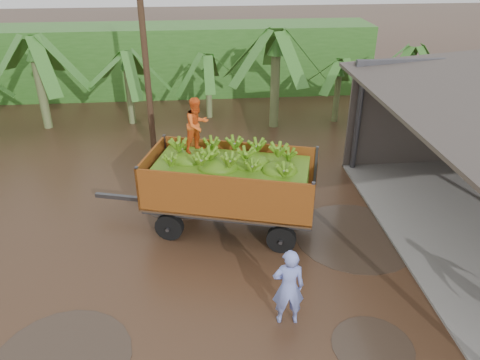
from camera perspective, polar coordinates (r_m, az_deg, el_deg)
ground at (r=12.51m, az=-2.45°, el=-11.35°), size 100.00×100.00×0.00m
hedge_north at (r=26.44m, az=-8.89°, el=14.29°), size 22.00×3.00×3.60m
banana_trailer at (r=13.61m, az=-1.16°, el=-0.27°), size 6.89×3.62×3.87m
man_blue at (r=10.65m, az=5.91°, el=-12.86°), size 0.74×0.50×1.97m
utility_pole at (r=18.47m, az=-11.44°, el=14.19°), size 1.20×0.24×7.26m
banana_plants at (r=17.97m, az=-22.07°, el=6.26°), size 24.99×20.14×4.45m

